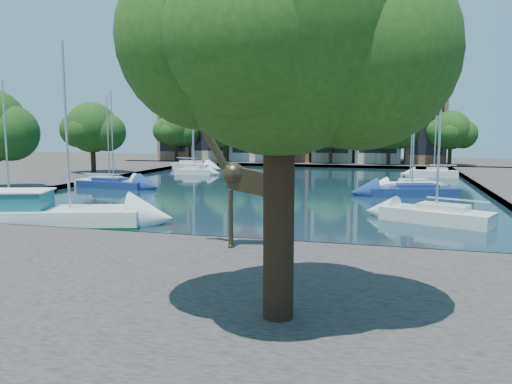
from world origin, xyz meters
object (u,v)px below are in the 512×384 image
sailboat_right_a (436,212)px  motorsailer (42,212)px  plane_tree (284,36)px  giraffe_statue (246,181)px  sailboat_left_a (9,199)px

sailboat_right_a → motorsailer: bearing=-162.8°
plane_tree → sailboat_right_a: plane_tree is taller
giraffe_statue → motorsailer: (-12.80, 3.48, -2.43)m
plane_tree → giraffe_statue: bearing=113.0°
plane_tree → motorsailer: plane_tree is taller
motorsailer → sailboat_right_a: 22.19m
motorsailer → sailboat_left_a: (-6.67, 5.16, -0.24)m
plane_tree → motorsailer: bearing=145.6°
giraffe_statue → plane_tree: bearing=-67.0°
motorsailer → plane_tree: bearing=-34.4°
sailboat_right_a → giraffe_statue: bearing=-129.9°
motorsailer → sailboat_right_a: (21.20, 6.57, -0.15)m
plane_tree → motorsailer: (-15.95, 10.90, -6.83)m
plane_tree → giraffe_statue: (-3.15, 7.42, -4.40)m
sailboat_left_a → motorsailer: bearing=-37.7°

